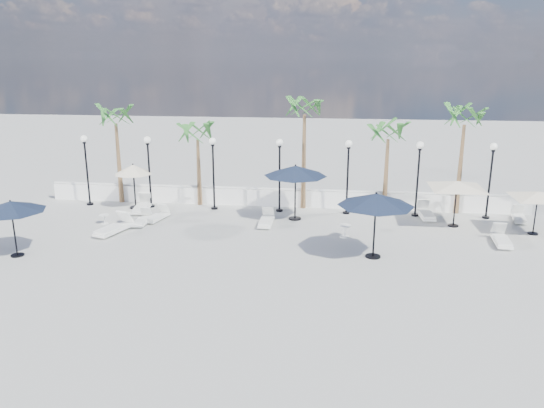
# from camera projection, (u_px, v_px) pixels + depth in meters

# --- Properties ---
(ground) EXTENTS (100.00, 100.00, 0.00)m
(ground) POSITION_uv_depth(u_px,v_px,m) (263.00, 256.00, 21.78)
(ground) COLOR #9FA09B
(ground) RESTS_ON ground
(balustrade) EXTENTS (26.00, 0.30, 1.01)m
(balustrade) POSITION_uv_depth(u_px,v_px,m) (281.00, 198.00, 28.82)
(balustrade) COLOR silver
(balustrade) RESTS_ON ground
(lamppost_0) EXTENTS (0.36, 0.36, 3.84)m
(lamppost_0) POSITION_uv_depth(u_px,v_px,m) (86.00, 160.00, 28.53)
(lamppost_0) COLOR black
(lamppost_0) RESTS_ON ground
(lamppost_1) EXTENTS (0.36, 0.36, 3.84)m
(lamppost_1) POSITION_uv_depth(u_px,v_px,m) (149.00, 162.00, 28.12)
(lamppost_1) COLOR black
(lamppost_1) RESTS_ON ground
(lamppost_2) EXTENTS (0.36, 0.36, 3.84)m
(lamppost_2) POSITION_uv_depth(u_px,v_px,m) (213.00, 163.00, 27.72)
(lamppost_2) COLOR black
(lamppost_2) RESTS_ON ground
(lamppost_3) EXTENTS (0.36, 0.36, 3.84)m
(lamppost_3) POSITION_uv_depth(u_px,v_px,m) (280.00, 165.00, 27.32)
(lamppost_3) COLOR black
(lamppost_3) RESTS_ON ground
(lamppost_4) EXTENTS (0.36, 0.36, 3.84)m
(lamppost_4) POSITION_uv_depth(u_px,v_px,m) (348.00, 167.00, 26.91)
(lamppost_4) COLOR black
(lamppost_4) RESTS_ON ground
(lamppost_5) EXTENTS (0.36, 0.36, 3.84)m
(lamppost_5) POSITION_uv_depth(u_px,v_px,m) (418.00, 168.00, 26.51)
(lamppost_5) COLOR black
(lamppost_5) RESTS_ON ground
(lamppost_6) EXTENTS (0.36, 0.36, 3.84)m
(lamppost_6) POSITION_uv_depth(u_px,v_px,m) (491.00, 170.00, 26.11)
(lamppost_6) COLOR black
(lamppost_6) RESTS_ON ground
(palm_0) EXTENTS (2.60, 2.60, 5.50)m
(palm_0) POSITION_uv_depth(u_px,v_px,m) (116.00, 121.00, 28.57)
(palm_0) COLOR brown
(palm_0) RESTS_ON ground
(palm_1) EXTENTS (2.60, 2.60, 4.70)m
(palm_1) POSITION_uv_depth(u_px,v_px,m) (197.00, 137.00, 28.26)
(palm_1) COLOR brown
(palm_1) RESTS_ON ground
(palm_2) EXTENTS (2.60, 2.60, 6.10)m
(palm_2) POSITION_uv_depth(u_px,v_px,m) (305.00, 112.00, 27.24)
(palm_2) COLOR brown
(palm_2) RESTS_ON ground
(palm_3) EXTENTS (2.60, 2.60, 4.90)m
(palm_3) POSITION_uv_depth(u_px,v_px,m) (388.00, 136.00, 27.05)
(palm_3) COLOR brown
(palm_3) RESTS_ON ground
(palm_4) EXTENTS (2.60, 2.60, 5.70)m
(palm_4) POSITION_uv_depth(u_px,v_px,m) (465.00, 122.00, 26.42)
(palm_4) COLOR brown
(palm_4) RESTS_ON ground
(lounger_0) EXTENTS (1.28, 2.21, 0.79)m
(lounger_0) POSITION_uv_depth(u_px,v_px,m) (114.00, 228.00, 24.46)
(lounger_0) COLOR silver
(lounger_0) RESTS_ON ground
(lounger_1) EXTENTS (0.91, 1.76, 0.63)m
(lounger_1) POSITION_uv_depth(u_px,v_px,m) (157.00, 216.00, 26.40)
(lounger_1) COLOR silver
(lounger_1) RESTS_ON ground
(lounger_2) EXTENTS (0.93, 2.13, 0.77)m
(lounger_2) POSITION_uv_depth(u_px,v_px,m) (142.00, 206.00, 27.93)
(lounger_2) COLOR silver
(lounger_2) RESTS_ON ground
(lounger_3) EXTENTS (0.63, 1.70, 0.63)m
(lounger_3) POSITION_uv_depth(u_px,v_px,m) (142.00, 220.00, 25.82)
(lounger_3) COLOR silver
(lounger_3) RESTS_ON ground
(lounger_4) EXTENTS (0.62, 1.87, 0.70)m
(lounger_4) POSITION_uv_depth(u_px,v_px,m) (266.00, 220.00, 25.69)
(lounger_4) COLOR silver
(lounger_4) RESTS_ON ground
(lounger_5) EXTENTS (0.74, 1.99, 0.73)m
(lounger_5) POSITION_uv_depth(u_px,v_px,m) (426.00, 213.00, 26.79)
(lounger_5) COLOR silver
(lounger_5) RESTS_ON ground
(lounger_6) EXTENTS (0.78, 1.96, 0.72)m
(lounger_6) POSITION_uv_depth(u_px,v_px,m) (501.00, 239.00, 23.02)
(lounger_6) COLOR silver
(lounger_6) RESTS_ON ground
(lounger_7) EXTENTS (0.84, 1.76, 0.63)m
(lounger_7) POSITION_uv_depth(u_px,v_px,m) (519.00, 217.00, 26.28)
(lounger_7) COLOR silver
(lounger_7) RESTS_ON ground
(side_table_0) EXTENTS (0.51, 0.51, 0.49)m
(side_table_0) POSITION_uv_depth(u_px,v_px,m) (127.00, 217.00, 25.91)
(side_table_0) COLOR silver
(side_table_0) RESTS_ON ground
(side_table_1) EXTENTS (0.47, 0.47, 0.46)m
(side_table_1) POSITION_uv_depth(u_px,v_px,m) (104.00, 218.00, 25.82)
(side_table_1) COLOR silver
(side_table_1) RESTS_ON ground
(side_table_2) EXTENTS (0.57, 0.57, 0.56)m
(side_table_2) POSITION_uv_depth(u_px,v_px,m) (345.00, 230.00, 23.93)
(side_table_2) COLOR silver
(side_table_2) RESTS_ON ground
(parasol_navy_left) EXTENTS (2.70, 2.70, 2.39)m
(parasol_navy_left) POSITION_uv_depth(u_px,v_px,m) (11.00, 207.00, 21.18)
(parasol_navy_left) COLOR black
(parasol_navy_left) RESTS_ON ground
(parasol_navy_mid) EXTENTS (3.13, 3.13, 2.81)m
(parasol_navy_mid) POSITION_uv_depth(u_px,v_px,m) (295.00, 171.00, 25.96)
(parasol_navy_mid) COLOR black
(parasol_navy_mid) RESTS_ON ground
(parasol_navy_right) EXTENTS (3.07, 3.07, 2.75)m
(parasol_navy_right) POSITION_uv_depth(u_px,v_px,m) (376.00, 200.00, 20.96)
(parasol_navy_right) COLOR black
(parasol_navy_right) RESTS_ON ground
(parasol_cream_sq_a) EXTENTS (4.88, 4.88, 2.40)m
(parasol_cream_sq_a) POSITION_uv_depth(u_px,v_px,m) (457.00, 181.00, 24.93)
(parasol_cream_sq_a) COLOR black
(parasol_cream_sq_a) RESTS_ON ground
(parasol_cream_sq_b) EXTENTS (4.34, 4.34, 2.17)m
(parasol_cream_sq_b) POSITION_uv_depth(u_px,v_px,m) (539.00, 192.00, 23.87)
(parasol_cream_sq_b) COLOR black
(parasol_cream_sq_b) RESTS_ON ground
(parasol_cream_small) EXTENTS (1.99, 1.99, 2.44)m
(parasol_cream_small) POSITION_uv_depth(u_px,v_px,m) (133.00, 170.00, 28.04)
(parasol_cream_small) COLOR black
(parasol_cream_small) RESTS_ON ground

